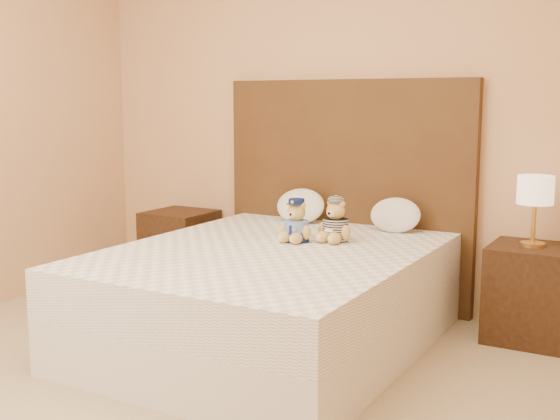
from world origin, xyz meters
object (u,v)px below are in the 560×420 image
at_px(nightstand_right, 530,293).
at_px(teddy_prisoner, 336,220).
at_px(bed, 270,297).
at_px(nightstand_left, 180,248).
at_px(pillow_left, 300,204).
at_px(pillow_right, 395,213).
at_px(lamp, 535,194).
at_px(teddy_police, 296,220).

relative_size(nightstand_right, teddy_prisoner, 2.19).
bearing_deg(bed, nightstand_left, 147.38).
bearing_deg(nightstand_left, pillow_left, 1.72).
distance_m(bed, pillow_right, 1.01).
bearing_deg(nightstand_left, lamp, 0.00).
height_order(bed, lamp, lamp).
height_order(bed, nightstand_right, same).
bearing_deg(lamp, bed, -147.38).
height_order(bed, nightstand_left, same).
distance_m(lamp, teddy_police, 1.35).
bearing_deg(bed, teddy_prisoner, 57.35).
distance_m(bed, nightstand_left, 1.48).
relative_size(lamp, pillow_right, 1.22).
relative_size(bed, teddy_prisoner, 7.97).
xyz_separation_m(nightstand_right, lamp, (-0.00, 0.00, 0.57)).
bearing_deg(bed, pillow_right, 63.20).
height_order(teddy_prisoner, pillow_right, teddy_prisoner).
relative_size(nightstand_right, pillow_right, 1.68).
xyz_separation_m(nightstand_right, pillow_right, (-0.83, 0.03, 0.39)).
relative_size(bed, pillow_left, 5.70).
xyz_separation_m(bed, pillow_left, (-0.25, 0.83, 0.40)).
relative_size(bed, pillow_right, 6.11).
relative_size(nightstand_left, lamp, 1.38).
xyz_separation_m(pillow_left, pillow_right, (0.67, 0.00, -0.01)).
bearing_deg(teddy_prisoner, pillow_right, 76.59).
bearing_deg(teddy_police, nightstand_right, 27.54).
relative_size(lamp, teddy_police, 1.61).
distance_m(pillow_left, pillow_right, 0.67).
relative_size(teddy_prisoner, pillow_right, 0.77).
xyz_separation_m(nightstand_left, nightstand_right, (2.50, 0.00, 0.00)).
height_order(nightstand_left, teddy_prisoner, teddy_prisoner).
distance_m(lamp, pillow_left, 1.51).
distance_m(teddy_police, pillow_right, 0.70).
bearing_deg(nightstand_right, lamp, 180.00).
xyz_separation_m(bed, nightstand_left, (-1.25, 0.80, -0.00)).
bearing_deg(nightstand_left, nightstand_right, 0.00).
bearing_deg(nightstand_left, teddy_police, -23.20).
height_order(nightstand_right, teddy_prisoner, teddy_prisoner).
bearing_deg(nightstand_left, pillow_right, 1.03).
height_order(nightstand_left, pillow_right, pillow_right).
xyz_separation_m(bed, pillow_right, (0.42, 0.83, 0.39)).
xyz_separation_m(nightstand_left, teddy_prisoner, (1.48, -0.44, 0.40)).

